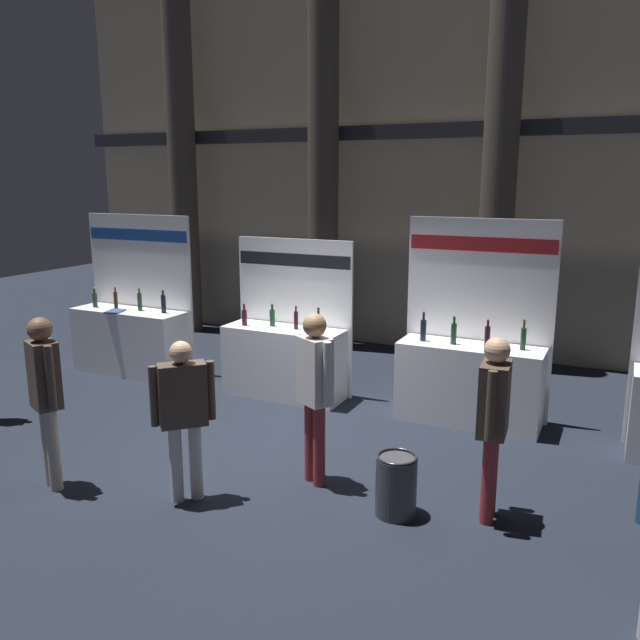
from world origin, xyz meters
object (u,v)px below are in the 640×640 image
(visitor_0, at_px, (315,384))
(visitor_5, at_px, (183,408))
(exhibitor_booth_0, at_px, (131,334))
(exhibitor_booth_1, at_px, (285,356))
(trash_bin, at_px, (396,485))
(visitor_9, at_px, (45,389))
(exhibitor_booth_2, at_px, (470,374))
(visitor_3, at_px, (493,412))

(visitor_0, distance_m, visitor_5, 1.29)
(exhibitor_booth_0, height_order, visitor_0, exhibitor_booth_0)
(exhibitor_booth_0, xyz_separation_m, exhibitor_booth_1, (2.75, 0.05, -0.04))
(exhibitor_booth_1, bearing_deg, trash_bin, -44.86)
(visitor_5, height_order, visitor_9, visitor_9)
(exhibitor_booth_2, height_order, visitor_9, exhibitor_booth_2)
(trash_bin, bearing_deg, visitor_3, 20.50)
(visitor_9, bearing_deg, visitor_5, -140.01)
(visitor_3, distance_m, visitor_9, 4.25)
(visitor_9, bearing_deg, exhibitor_booth_0, -34.94)
(visitor_9, bearing_deg, visitor_3, -137.81)
(visitor_0, bearing_deg, visitor_9, -122.32)
(trash_bin, bearing_deg, visitor_0, 164.86)
(visitor_0, bearing_deg, exhibitor_booth_0, -177.22)
(exhibitor_booth_0, distance_m, visitor_3, 6.44)
(exhibitor_booth_1, height_order, trash_bin, exhibitor_booth_1)
(exhibitor_booth_2, distance_m, visitor_9, 4.93)
(visitor_5, bearing_deg, visitor_0, 177.14)
(exhibitor_booth_0, relative_size, visitor_9, 1.42)
(exhibitor_booth_0, bearing_deg, exhibitor_booth_2, 1.77)
(exhibitor_booth_0, distance_m, visitor_0, 4.86)
(exhibitor_booth_1, bearing_deg, exhibitor_booth_2, 2.64)
(exhibitor_booth_0, xyz_separation_m, visitor_0, (4.31, -2.20, 0.43))
(visitor_9, bearing_deg, exhibitor_booth_2, -108.00)
(visitor_3, height_order, visitor_5, visitor_3)
(visitor_5, distance_m, visitor_9, 1.42)
(visitor_0, bearing_deg, exhibitor_booth_1, 154.65)
(exhibitor_booth_0, distance_m, exhibitor_booth_1, 2.75)
(exhibitor_booth_2, xyz_separation_m, visitor_3, (0.71, -2.34, 0.40))
(trash_bin, height_order, visitor_9, visitor_9)
(exhibitor_booth_2, relative_size, visitor_3, 1.50)
(visitor_5, bearing_deg, exhibitor_booth_1, -123.76)
(exhibitor_booth_2, distance_m, visitor_5, 3.80)
(exhibitor_booth_2, bearing_deg, exhibitor_booth_1, -177.36)
(visitor_3, height_order, visitor_9, visitor_9)
(exhibitor_booth_0, bearing_deg, trash_bin, -25.05)
(visitor_3, bearing_deg, visitor_5, 103.99)
(trash_bin, distance_m, visitor_0, 1.25)
(exhibitor_booth_2, bearing_deg, visitor_3, -73.01)
(exhibitor_booth_1, xyz_separation_m, visitor_5, (0.61, -3.11, 0.35))
(visitor_0, height_order, visitor_5, visitor_0)
(trash_bin, distance_m, visitor_3, 1.11)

